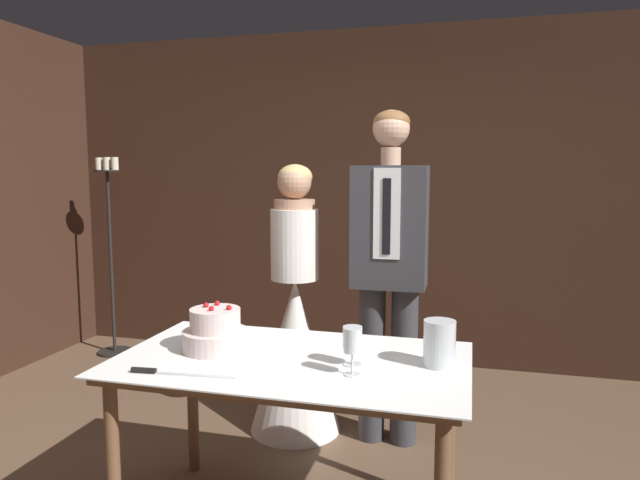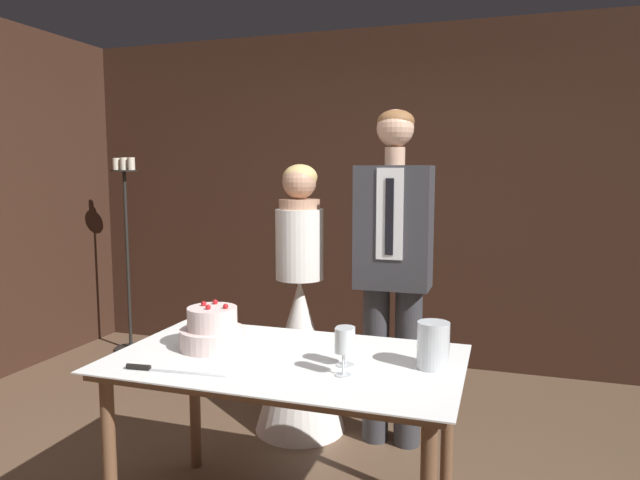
{
  "view_description": "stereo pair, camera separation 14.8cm",
  "coord_description": "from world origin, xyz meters",
  "px_view_note": "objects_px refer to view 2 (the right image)",
  "views": [
    {
      "loc": [
        0.76,
        -2.09,
        1.54
      ],
      "look_at": [
        0.05,
        0.59,
        1.21
      ],
      "focal_mm": 32.0,
      "sensor_mm": 36.0,
      "label": 1
    },
    {
      "loc": [
        0.9,
        -2.05,
        1.54
      ],
      "look_at": [
        0.05,
        0.59,
        1.21
      ],
      "focal_mm": 32.0,
      "sensor_mm": 36.0,
      "label": 2
    }
  ],
  "objects_px": {
    "groom": "(393,262)",
    "candle_stand": "(127,257)",
    "cake_knife": "(156,369)",
    "tiered_cake": "(213,330)",
    "cake_table": "(286,376)",
    "wine_glass_middle": "(345,340)",
    "hurricane_candle": "(433,346)",
    "bride": "(300,335)",
    "wine_glass_near": "(343,342)"
  },
  "relations": [
    {
      "from": "groom",
      "to": "candle_stand",
      "type": "bearing_deg",
      "value": 158.24
    },
    {
      "from": "cake_knife",
      "to": "tiered_cake",
      "type": "bearing_deg",
      "value": 72.84
    },
    {
      "from": "cake_table",
      "to": "wine_glass_middle",
      "type": "relative_size",
      "value": 9.21
    },
    {
      "from": "cake_knife",
      "to": "hurricane_candle",
      "type": "relative_size",
      "value": 2.25
    },
    {
      "from": "cake_knife",
      "to": "groom",
      "type": "xyz_separation_m",
      "value": [
        0.7,
        1.24,
        0.27
      ]
    },
    {
      "from": "bride",
      "to": "candle_stand",
      "type": "bearing_deg",
      "value": 152.85
    },
    {
      "from": "cake_table",
      "to": "hurricane_candle",
      "type": "height_order",
      "value": "hurricane_candle"
    },
    {
      "from": "tiered_cake",
      "to": "wine_glass_near",
      "type": "bearing_deg",
      "value": -13.35
    },
    {
      "from": "tiered_cake",
      "to": "groom",
      "type": "height_order",
      "value": "groom"
    },
    {
      "from": "tiered_cake",
      "to": "cake_knife",
      "type": "height_order",
      "value": "tiered_cake"
    },
    {
      "from": "cake_knife",
      "to": "bride",
      "type": "relative_size",
      "value": 0.27
    },
    {
      "from": "wine_glass_middle",
      "to": "hurricane_candle",
      "type": "distance_m",
      "value": 0.35
    },
    {
      "from": "wine_glass_middle",
      "to": "hurricane_candle",
      "type": "xyz_separation_m",
      "value": [
        0.34,
        0.08,
        -0.02
      ]
    },
    {
      "from": "bride",
      "to": "hurricane_candle",
      "type": "bearing_deg",
      "value": -44.54
    },
    {
      "from": "tiered_cake",
      "to": "wine_glass_near",
      "type": "distance_m",
      "value": 0.66
    },
    {
      "from": "cake_table",
      "to": "bride",
      "type": "height_order",
      "value": "bride"
    },
    {
      "from": "cake_knife",
      "to": "wine_glass_near",
      "type": "distance_m",
      "value": 0.74
    },
    {
      "from": "cake_knife",
      "to": "wine_glass_middle",
      "type": "height_order",
      "value": "wine_glass_middle"
    },
    {
      "from": "hurricane_candle",
      "to": "tiered_cake",
      "type": "bearing_deg",
      "value": -177.7
    },
    {
      "from": "candle_stand",
      "to": "cake_table",
      "type": "bearing_deg",
      "value": -40.95
    },
    {
      "from": "tiered_cake",
      "to": "cake_knife",
      "type": "relative_size",
      "value": 0.68
    },
    {
      "from": "cake_knife",
      "to": "cake_table",
      "type": "bearing_deg",
      "value": 30.44
    },
    {
      "from": "wine_glass_middle",
      "to": "candle_stand",
      "type": "height_order",
      "value": "candle_stand"
    },
    {
      "from": "groom",
      "to": "candle_stand",
      "type": "height_order",
      "value": "groom"
    },
    {
      "from": "wine_glass_near",
      "to": "groom",
      "type": "bearing_deg",
      "value": 90.54
    },
    {
      "from": "candle_stand",
      "to": "cake_knife",
      "type": "bearing_deg",
      "value": -51.27
    },
    {
      "from": "cake_table",
      "to": "bride",
      "type": "distance_m",
      "value": 0.97
    },
    {
      "from": "cake_knife",
      "to": "groom",
      "type": "height_order",
      "value": "groom"
    },
    {
      "from": "candle_stand",
      "to": "wine_glass_near",
      "type": "bearing_deg",
      "value": -39.37
    },
    {
      "from": "wine_glass_near",
      "to": "bride",
      "type": "relative_size",
      "value": 0.12
    },
    {
      "from": "cake_knife",
      "to": "candle_stand",
      "type": "xyz_separation_m",
      "value": [
        -1.79,
        2.23,
        0.05
      ]
    },
    {
      "from": "cake_table",
      "to": "hurricane_candle",
      "type": "relative_size",
      "value": 7.83
    },
    {
      "from": "wine_glass_near",
      "to": "wine_glass_middle",
      "type": "height_order",
      "value": "wine_glass_near"
    },
    {
      "from": "hurricane_candle",
      "to": "groom",
      "type": "relative_size",
      "value": 0.1
    },
    {
      "from": "cake_table",
      "to": "groom",
      "type": "relative_size",
      "value": 0.78
    },
    {
      "from": "hurricane_candle",
      "to": "wine_glass_near",
      "type": "bearing_deg",
      "value": -148.93
    },
    {
      "from": "hurricane_candle",
      "to": "wine_glass_middle",
      "type": "bearing_deg",
      "value": -167.23
    },
    {
      "from": "groom",
      "to": "bride",
      "type": "bearing_deg",
      "value": 179.94
    },
    {
      "from": "cake_knife",
      "to": "groom",
      "type": "distance_m",
      "value": 1.45
    },
    {
      "from": "cake_table",
      "to": "wine_glass_near",
      "type": "distance_m",
      "value": 0.38
    },
    {
      "from": "tiered_cake",
      "to": "wine_glass_near",
      "type": "xyz_separation_m",
      "value": [
        0.64,
        -0.15,
        0.05
      ]
    },
    {
      "from": "tiered_cake",
      "to": "candle_stand",
      "type": "xyz_separation_m",
      "value": [
        -1.86,
        1.9,
        -0.02
      ]
    },
    {
      "from": "wine_glass_middle",
      "to": "groom",
      "type": "relative_size",
      "value": 0.08
    },
    {
      "from": "wine_glass_middle",
      "to": "cake_knife",
      "type": "bearing_deg",
      "value": -156.87
    },
    {
      "from": "tiered_cake",
      "to": "wine_glass_middle",
      "type": "xyz_separation_m",
      "value": [
        0.62,
        -0.04,
        0.03
      ]
    },
    {
      "from": "wine_glass_near",
      "to": "groom",
      "type": "relative_size",
      "value": 0.1
    },
    {
      "from": "groom",
      "to": "candle_stand",
      "type": "distance_m",
      "value": 2.69
    },
    {
      "from": "tiered_cake",
      "to": "cake_knife",
      "type": "xyz_separation_m",
      "value": [
        -0.07,
        -0.33,
        -0.07
      ]
    },
    {
      "from": "wine_glass_middle",
      "to": "bride",
      "type": "xyz_separation_m",
      "value": [
        -0.54,
        0.95,
        -0.29
      ]
    },
    {
      "from": "tiered_cake",
      "to": "wine_glass_middle",
      "type": "height_order",
      "value": "tiered_cake"
    }
  ]
}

